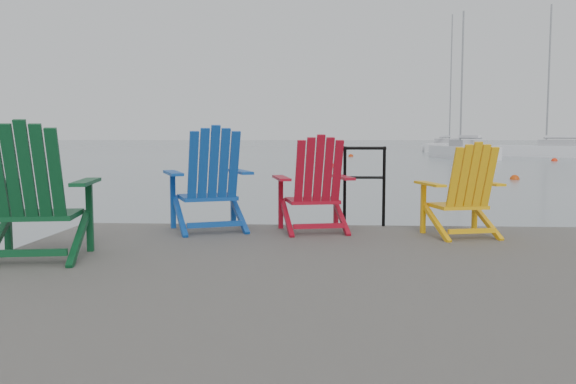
# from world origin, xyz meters

# --- Properties ---
(ground) EXTENTS (400.00, 400.00, 0.00)m
(ground) POSITION_xyz_m (0.00, 0.00, 0.00)
(ground) COLOR slate
(ground) RESTS_ON ground
(dock) EXTENTS (6.00, 5.00, 1.40)m
(dock) POSITION_xyz_m (0.00, 0.00, 0.35)
(dock) COLOR #2F2C29
(dock) RESTS_ON ground
(handrail) EXTENTS (0.48, 0.04, 0.90)m
(handrail) POSITION_xyz_m (0.25, 2.45, 1.04)
(handrail) COLOR black
(handrail) RESTS_ON dock
(chair_green) EXTENTS (0.98, 0.92, 1.10)m
(chair_green) POSITION_xyz_m (-2.54, 0.37, 1.06)
(chair_green) COLOR #0B3F1F
(chair_green) RESTS_ON dock
(chair_blue) EXTENTS (1.05, 1.01, 1.09)m
(chair_blue) POSITION_xyz_m (-1.42, 1.97, 1.05)
(chair_blue) COLOR #0E4096
(chair_blue) RESTS_ON dock
(chair_red) EXTENTS (0.91, 0.86, 1.00)m
(chair_red) POSITION_xyz_m (-0.30, 1.97, 1.00)
(chair_red) COLOR maroon
(chair_red) RESTS_ON dock
(chair_yellow) EXTENTS (0.85, 0.81, 0.93)m
(chair_yellow) POSITION_xyz_m (1.19, 1.76, 0.97)
(chair_yellow) COLOR #F3AC0D
(chair_yellow) RESTS_ON dock
(sailboat_near) EXTENTS (3.40, 7.48, 10.16)m
(sailboat_near) POSITION_xyz_m (9.16, 37.60, 0.36)
(sailboat_near) COLOR white
(sailboat_near) RESTS_ON ground
(sailboat_mid) EXTENTS (6.42, 10.33, 13.74)m
(sailboat_mid) POSITION_xyz_m (12.11, 57.33, 0.35)
(sailboat_mid) COLOR silver
(sailboat_mid) RESTS_ON ground
(sailboat_far) EXTENTS (7.72, 6.04, 10.96)m
(sailboat_far) POSITION_xyz_m (15.95, 39.92, 0.36)
(sailboat_far) COLOR silver
(sailboat_far) RESTS_ON ground
(buoy_a) EXTENTS (0.33, 0.33, 0.33)m
(buoy_a) POSITION_xyz_m (6.40, 17.09, 0.00)
(buoy_a) COLOR #C43F0B
(buoy_a) RESTS_ON ground
(buoy_b) EXTENTS (0.39, 0.39, 0.39)m
(buoy_b) POSITION_xyz_m (0.17, 24.91, 0.00)
(buoy_b) COLOR #BE0B0E
(buoy_b) RESTS_ON ground
(buoy_c) EXTENTS (0.37, 0.37, 0.37)m
(buoy_c) POSITION_xyz_m (13.54, 32.89, 0.00)
(buoy_c) COLOR red
(buoy_c) RESTS_ON ground
(buoy_d) EXTENTS (0.38, 0.38, 0.38)m
(buoy_d) POSITION_xyz_m (1.70, 40.00, 0.00)
(buoy_d) COLOR #B9310A
(buoy_d) RESTS_ON ground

